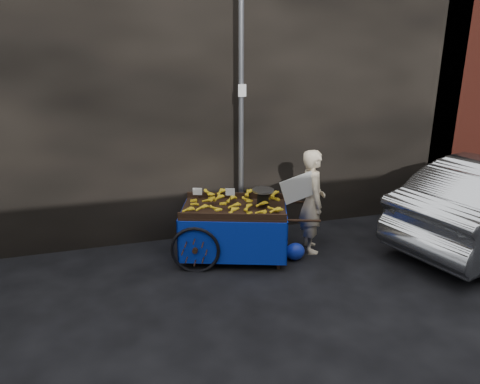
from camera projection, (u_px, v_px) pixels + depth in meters
name	position (u px, v px, depth m)	size (l,w,h in m)	color
ground	(247.00, 278.00, 6.43)	(80.00, 80.00, 0.00)	black
building_wall	(225.00, 76.00, 8.10)	(13.50, 2.00, 5.00)	black
street_pole	(241.00, 117.00, 7.05)	(0.12, 0.10, 4.00)	slate
banana_cart	(231.00, 213.00, 6.86)	(2.27, 1.55, 1.13)	black
vendor	(312.00, 201.00, 7.04)	(0.83, 0.65, 1.59)	beige
plastic_bag	(295.00, 252.00, 6.92)	(0.29, 0.23, 0.26)	#162CAB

